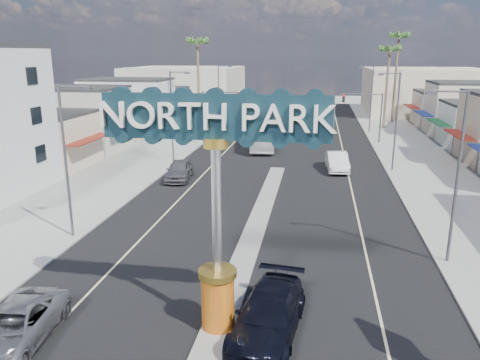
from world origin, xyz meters
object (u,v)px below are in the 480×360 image
(palm_right_far, at_px, (399,41))
(car_parked_left, at_px, (179,170))
(car_parked_right, at_px, (337,161))
(city_bus, at_px, (261,134))
(streetlight_l_mid, at_px, (173,112))
(streetlight_r_mid, at_px, (395,117))
(palm_right_mid, at_px, (389,53))
(traffic_signal_right, at_px, (366,108))
(suv_left, at_px, (15,326))
(gateway_sign, at_px, (216,187))
(streetlight_r_near, at_px, (455,169))
(suv_right, at_px, (268,315))
(streetlight_r_far, at_px, (370,96))
(streetlight_l_far, at_px, (220,93))
(palm_left_far, at_px, (198,46))
(streetlight_l_near, at_px, (68,155))
(traffic_signal_left, at_px, (216,105))

(palm_right_far, relative_size, car_parked_left, 2.85)
(car_parked_right, height_order, city_bus, city_bus)
(streetlight_l_mid, xyz_separation_m, streetlight_r_mid, (20.87, 0.00, 0.00))
(streetlight_r_mid, distance_m, palm_right_mid, 26.71)
(traffic_signal_right, relative_size, palm_right_far, 0.43)
(streetlight_l_mid, bearing_deg, suv_left, -84.21)
(gateway_sign, bearing_deg, car_parked_left, 110.43)
(streetlight_r_near, bearing_deg, suv_right, -136.58)
(streetlight_r_mid, bearing_deg, palm_right_far, 81.88)
(streetlight_r_far, distance_m, palm_right_far, 13.21)
(palm_right_mid, bearing_deg, streetlight_r_far, -122.69)
(streetlight_r_mid, bearing_deg, suv_left, -120.54)
(streetlight_l_far, relative_size, car_parked_right, 1.71)
(traffic_signal_right, xyz_separation_m, palm_left_far, (-22.18, 6.01, 7.22))
(palm_left_far, height_order, suv_right, palm_left_far)
(streetlight_l_mid, xyz_separation_m, palm_right_mid, (23.43, 26.00, 5.54))
(streetlight_l_near, relative_size, car_parked_left, 1.82)
(streetlight_l_far, xyz_separation_m, palm_right_mid, (23.43, 4.00, 5.54))
(palm_right_mid, bearing_deg, streetlight_l_far, -170.31)
(car_parked_left, distance_m, city_bus, 16.37)
(streetlight_r_near, distance_m, palm_left_far, 46.80)
(streetlight_l_far, height_order, streetlight_r_near, same)
(streetlight_l_mid, bearing_deg, car_parked_right, -2.01)
(streetlight_r_near, bearing_deg, traffic_signal_left, 119.99)
(streetlight_r_near, relative_size, car_parked_left, 1.82)
(traffic_signal_left, xyz_separation_m, streetlight_r_mid, (19.62, -13.99, 0.79))
(palm_right_mid, bearing_deg, car_parked_left, -123.34)
(streetlight_r_near, xyz_separation_m, car_parked_right, (-4.93, 19.44, -4.20))
(traffic_signal_left, height_order, city_bus, traffic_signal_left)
(streetlight_l_mid, relative_size, streetlight_r_near, 1.00)
(traffic_signal_right, distance_m, streetlight_l_mid, 24.11)
(streetlight_l_far, distance_m, car_parked_right, 27.94)
(streetlight_r_mid, distance_m, car_parked_left, 20.02)
(streetlight_l_far, bearing_deg, car_parked_left, -85.36)
(streetlight_l_near, bearing_deg, car_parked_left, 80.64)
(streetlight_l_far, bearing_deg, car_parked_right, -54.77)
(suv_left, bearing_deg, palm_right_mid, 65.16)
(streetlight_l_far, xyz_separation_m, streetlight_r_near, (20.87, -42.00, 0.00))
(palm_left_far, bearing_deg, streetlight_l_far, 37.92)
(streetlight_r_far, bearing_deg, streetlight_r_mid, -90.00)
(gateway_sign, distance_m, streetlight_r_mid, 29.91)
(gateway_sign, height_order, streetlight_l_mid, gateway_sign)
(car_parked_left, relative_size, city_bus, 0.45)
(suv_left, bearing_deg, streetlight_r_near, 24.85)
(streetlight_r_mid, height_order, palm_left_far, palm_left_far)
(streetlight_l_far, xyz_separation_m, suv_left, (3.06, -52.18, -4.33))
(car_parked_right, bearing_deg, city_bus, 125.59)
(suv_right, bearing_deg, traffic_signal_right, 86.51)
(palm_left_far, relative_size, city_bus, 1.20)
(streetlight_r_far, relative_size, car_parked_right, 1.71)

